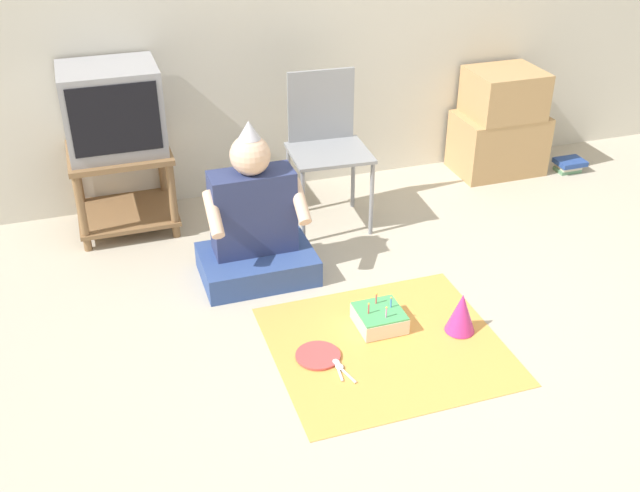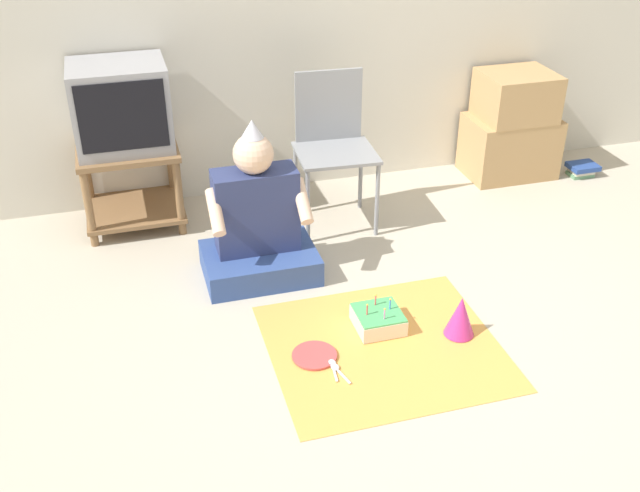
{
  "view_description": "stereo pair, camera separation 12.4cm",
  "coord_description": "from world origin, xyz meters",
  "px_view_note": "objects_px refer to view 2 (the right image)",
  "views": [
    {
      "loc": [
        -1.33,
        -2.3,
        2.11
      ],
      "look_at": [
        -0.39,
        0.54,
        0.35
      ],
      "focal_mm": 42.0,
      "sensor_mm": 36.0,
      "label": 1
    },
    {
      "loc": [
        -1.21,
        -2.34,
        2.11
      ],
      "look_at": [
        -0.39,
        0.54,
        0.35
      ],
      "focal_mm": 42.0,
      "sensor_mm": 36.0,
      "label": 2
    }
  ],
  "objects_px": {
    "folding_chair": "(333,138)",
    "paper_plate": "(314,355)",
    "tv": "(121,106)",
    "book_pile": "(582,169)",
    "person_seated": "(258,227)",
    "birthday_cake": "(378,319)",
    "party_hat_blue": "(461,316)",
    "cardboard_box_stack": "(512,127)"
  },
  "relations": [
    {
      "from": "folding_chair",
      "to": "paper_plate",
      "type": "bearing_deg",
      "value": -110.1
    },
    {
      "from": "tv",
      "to": "book_pile",
      "type": "distance_m",
      "value": 2.96
    },
    {
      "from": "tv",
      "to": "book_pile",
      "type": "relative_size",
      "value": 2.78
    },
    {
      "from": "tv",
      "to": "paper_plate",
      "type": "relative_size",
      "value": 2.54
    },
    {
      "from": "book_pile",
      "to": "person_seated",
      "type": "xyz_separation_m",
      "value": [
        -2.3,
        -0.58,
        0.23
      ]
    },
    {
      "from": "folding_chair",
      "to": "book_pile",
      "type": "relative_size",
      "value": 4.7
    },
    {
      "from": "tv",
      "to": "book_pile",
      "type": "xyz_separation_m",
      "value": [
        2.88,
        -0.16,
        -0.67
      ]
    },
    {
      "from": "birthday_cake",
      "to": "party_hat_blue",
      "type": "bearing_deg",
      "value": -23.76
    },
    {
      "from": "tv",
      "to": "folding_chair",
      "type": "relative_size",
      "value": 0.59
    },
    {
      "from": "folding_chair",
      "to": "birthday_cake",
      "type": "xyz_separation_m",
      "value": [
        -0.11,
        -1.11,
        -0.46
      ]
    },
    {
      "from": "party_hat_blue",
      "to": "book_pile",
      "type": "bearing_deg",
      "value": 41.87
    },
    {
      "from": "person_seated",
      "to": "folding_chair",
      "type": "bearing_deg",
      "value": 41.48
    },
    {
      "from": "paper_plate",
      "to": "cardboard_box_stack",
      "type": "bearing_deg",
      "value": 40.86
    },
    {
      "from": "folding_chair",
      "to": "party_hat_blue",
      "type": "bearing_deg",
      "value": -79.38
    },
    {
      "from": "tv",
      "to": "paper_plate",
      "type": "bearing_deg",
      "value": -66.07
    },
    {
      "from": "book_pile",
      "to": "paper_plate",
      "type": "height_order",
      "value": "book_pile"
    },
    {
      "from": "book_pile",
      "to": "tv",
      "type": "bearing_deg",
      "value": 176.73
    },
    {
      "from": "tv",
      "to": "party_hat_blue",
      "type": "height_order",
      "value": "tv"
    },
    {
      "from": "folding_chair",
      "to": "person_seated",
      "type": "height_order",
      "value": "folding_chair"
    },
    {
      "from": "cardboard_box_stack",
      "to": "party_hat_blue",
      "type": "bearing_deg",
      "value": -124.66
    },
    {
      "from": "tv",
      "to": "folding_chair",
      "type": "bearing_deg",
      "value": -13.66
    },
    {
      "from": "cardboard_box_stack",
      "to": "party_hat_blue",
      "type": "relative_size",
      "value": 3.45
    },
    {
      "from": "paper_plate",
      "to": "party_hat_blue",
      "type": "bearing_deg",
      "value": -1.91
    },
    {
      "from": "book_pile",
      "to": "party_hat_blue",
      "type": "height_order",
      "value": "party_hat_blue"
    },
    {
      "from": "cardboard_box_stack",
      "to": "book_pile",
      "type": "bearing_deg",
      "value": -20.46
    },
    {
      "from": "person_seated",
      "to": "tv",
      "type": "bearing_deg",
      "value": 127.78
    },
    {
      "from": "cardboard_box_stack",
      "to": "party_hat_blue",
      "type": "distance_m",
      "value": 1.88
    },
    {
      "from": "tv",
      "to": "paper_plate",
      "type": "distance_m",
      "value": 1.79
    },
    {
      "from": "folding_chair",
      "to": "tv",
      "type": "bearing_deg",
      "value": 166.34
    },
    {
      "from": "tv",
      "to": "birthday_cake",
      "type": "distance_m",
      "value": 1.83
    },
    {
      "from": "birthday_cake",
      "to": "cardboard_box_stack",
      "type": "bearing_deg",
      "value": 44.6
    },
    {
      "from": "person_seated",
      "to": "paper_plate",
      "type": "xyz_separation_m",
      "value": [
        0.09,
        -0.76,
        -0.26
      ]
    },
    {
      "from": "person_seated",
      "to": "birthday_cake",
      "type": "distance_m",
      "value": 0.8
    },
    {
      "from": "person_seated",
      "to": "paper_plate",
      "type": "relative_size",
      "value": 4.17
    },
    {
      "from": "tv",
      "to": "birthday_cake",
      "type": "xyz_separation_m",
      "value": [
        1.01,
        -1.38,
        -0.66
      ]
    },
    {
      "from": "birthday_cake",
      "to": "tv",
      "type": "bearing_deg",
      "value": 126.32
    },
    {
      "from": "person_seated",
      "to": "birthday_cake",
      "type": "height_order",
      "value": "person_seated"
    },
    {
      "from": "cardboard_box_stack",
      "to": "person_seated",
      "type": "distance_m",
      "value": 1.99
    },
    {
      "from": "tv",
      "to": "paper_plate",
      "type": "height_order",
      "value": "tv"
    },
    {
      "from": "book_pile",
      "to": "party_hat_blue",
      "type": "bearing_deg",
      "value": -138.13
    },
    {
      "from": "folding_chair",
      "to": "party_hat_blue",
      "type": "xyz_separation_m",
      "value": [
        0.24,
        -1.26,
        -0.4
      ]
    },
    {
      "from": "folding_chair",
      "to": "book_pile",
      "type": "height_order",
      "value": "folding_chair"
    }
  ]
}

